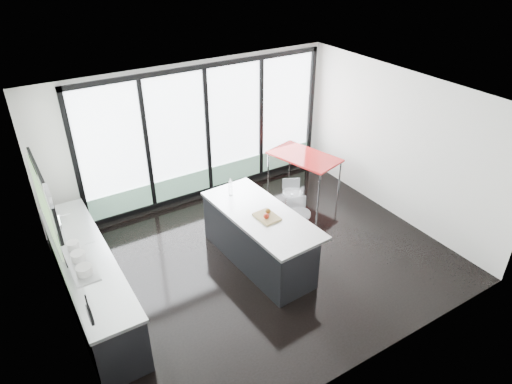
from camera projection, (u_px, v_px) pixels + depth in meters
floor at (260, 259)px, 7.78m from camera, size 6.00×5.00×0.00m
ceiling at (261, 101)px, 6.36m from camera, size 6.00×5.00×0.00m
wall_back at (206, 138)px, 9.06m from camera, size 6.00×0.09×2.80m
wall_front at (377, 281)px, 5.24m from camera, size 6.00×0.00×2.80m
wall_left at (53, 229)px, 5.84m from camera, size 0.26×5.00×2.80m
wall_right at (398, 145)px, 8.43m from camera, size 0.00×5.00×2.80m
counter_cabinets at (91, 281)px, 6.62m from camera, size 0.69×3.24×1.36m
island at (257, 238)px, 7.52m from camera, size 1.09×2.33×1.21m
bar_stool_near at (298, 230)px, 7.92m from camera, size 0.55×0.55×0.71m
bar_stool_far at (292, 207)px, 8.57m from camera, size 0.56×0.56×0.68m
red_table at (303, 172)px, 9.68m from camera, size 1.18×1.62×0.78m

